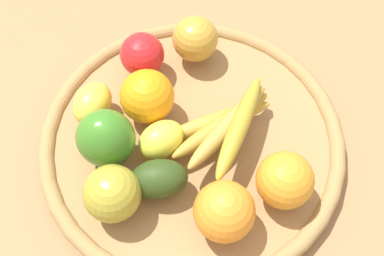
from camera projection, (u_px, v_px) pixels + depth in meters
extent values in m
plane|color=#977047|center=(192.00, 146.00, 0.77)|extent=(2.40, 2.40, 0.00)
cylinder|color=#A2784A|center=(192.00, 142.00, 0.76)|extent=(0.45, 0.45, 0.02)
torus|color=#A27C4A|center=(192.00, 139.00, 0.75)|extent=(0.47, 0.47, 0.02)
ellipsoid|color=yellow|center=(161.00, 140.00, 0.71)|extent=(0.06, 0.08, 0.05)
sphere|color=orange|center=(147.00, 96.00, 0.73)|extent=(0.09, 0.09, 0.08)
ellipsoid|color=#2B3F16|center=(159.00, 179.00, 0.67)|extent=(0.09, 0.10, 0.05)
sphere|color=orange|center=(285.00, 180.00, 0.66)|extent=(0.11, 0.11, 0.08)
sphere|color=gold|center=(195.00, 39.00, 0.79)|extent=(0.10, 0.10, 0.07)
ellipsoid|color=#3C7C23|center=(106.00, 138.00, 0.68)|extent=(0.11, 0.11, 0.10)
ellipsoid|color=yellow|center=(93.00, 103.00, 0.74)|extent=(0.08, 0.09, 0.05)
ellipsoid|color=gold|center=(216.00, 121.00, 0.74)|extent=(0.09, 0.18, 0.03)
ellipsoid|color=#B18A2F|center=(222.00, 125.00, 0.72)|extent=(0.04, 0.18, 0.03)
ellipsoid|color=#B68E3C|center=(228.00, 126.00, 0.71)|extent=(0.05, 0.18, 0.03)
ellipsoid|color=#A9932A|center=(239.00, 126.00, 0.69)|extent=(0.10, 0.17, 0.03)
sphere|color=red|center=(142.00, 55.00, 0.78)|extent=(0.08, 0.08, 0.07)
sphere|color=#A3972F|center=(112.00, 194.00, 0.65)|extent=(0.11, 0.11, 0.08)
sphere|color=orange|center=(224.00, 211.00, 0.64)|extent=(0.10, 0.10, 0.08)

